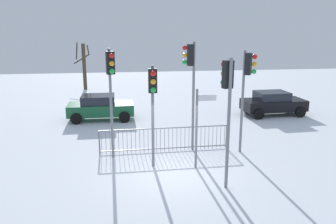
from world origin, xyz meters
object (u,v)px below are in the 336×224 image
traffic_light_rear_right (191,72)px  bare_tree_left (84,65)px  direction_sign_post (198,125)px  car_black_mid (273,103)px  traffic_light_rear_left (247,79)px  traffic_light_foreground_left (153,94)px  traffic_light_mid_right (111,80)px  car_green_near (100,107)px  traffic_light_foreground_right (227,94)px

traffic_light_rear_right → bare_tree_left: size_ratio=1.18×
direction_sign_post → car_black_mid: 9.94m
traffic_light_rear_left → traffic_light_foreground_left: 4.23m
traffic_light_mid_right → traffic_light_rear_right: bearing=175.6°
car_green_near → traffic_light_foreground_left: bearing=-72.3°
traffic_light_rear_left → direction_sign_post: size_ratio=1.42×
direction_sign_post → car_green_near: 8.88m
traffic_light_rear_left → bare_tree_left: 18.93m
car_green_near → car_black_mid: 10.54m
traffic_light_foreground_right → traffic_light_foreground_left: (-2.25, 1.91, -0.32)m
traffic_light_foreground_left → car_green_near: traffic_light_foreground_left is taller
car_black_mid → traffic_light_mid_right: bearing=-150.8°
car_black_mid → bare_tree_left: 16.53m
traffic_light_foreground_right → traffic_light_foreground_left: 2.97m
traffic_light_mid_right → traffic_light_rear_left: bearing=165.0°
traffic_light_foreground_right → direction_sign_post: 2.32m
traffic_light_rear_left → traffic_light_rear_right: 2.37m
traffic_light_foreground_left → traffic_light_rear_right: 2.60m
traffic_light_rear_left → traffic_light_foreground_right: (-1.80, -3.07, 0.01)m
traffic_light_mid_right → bare_tree_left: size_ratio=1.12×
traffic_light_foreground_left → traffic_light_mid_right: (-1.55, 1.23, 0.40)m
bare_tree_left → car_green_near: bearing=-79.9°
traffic_light_rear_left → car_green_near: traffic_light_rear_left is taller
traffic_light_rear_left → traffic_light_foreground_right: bearing=4.6°
car_black_mid → bare_tree_left: bare_tree_left is taller
traffic_light_foreground_right → car_green_near: size_ratio=1.16×
traffic_light_mid_right → bare_tree_left: bearing=-95.1°
traffic_light_foreground_left → car_black_mid: size_ratio=1.02×
traffic_light_mid_right → car_green_near: traffic_light_mid_right is taller
traffic_light_foreground_right → traffic_light_mid_right: 4.93m
traffic_light_foreground_right → bare_tree_left: (-6.53, 20.03, -1.13)m
traffic_light_foreground_right → direction_sign_post: size_ratio=1.42×
traffic_light_rear_right → traffic_light_foreground_right: bearing=-177.8°
traffic_light_rear_right → bare_tree_left: 17.45m
car_black_mid → car_green_near: bearing=175.5°
traffic_light_foreground_right → traffic_light_rear_right: bearing=82.2°
car_black_mid → traffic_light_rear_right: bearing=-142.1°
traffic_light_mid_right → car_black_mid: bearing=-162.3°
direction_sign_post → traffic_light_mid_right: bearing=154.0°
traffic_light_foreground_left → traffic_light_rear_right: bearing=-133.3°
traffic_light_rear_left → traffic_light_foreground_left: traffic_light_rear_left is taller
traffic_light_rear_left → bare_tree_left: traffic_light_rear_left is taller
direction_sign_post → car_green_near: (-4.09, 7.82, -0.98)m
traffic_light_foreground_right → car_black_mid: traffic_light_foreground_right is taller
traffic_light_foreground_right → traffic_light_mid_right: (-3.80, 3.14, 0.08)m
car_green_near → bare_tree_left: bare_tree_left is taller
traffic_light_rear_right → traffic_light_foreground_left: bearing=130.4°
traffic_light_rear_left → direction_sign_post: (-2.37, -1.39, -1.49)m
traffic_light_foreground_left → bare_tree_left: (-4.28, 18.11, -0.81)m
traffic_light_rear_left → traffic_light_mid_right: traffic_light_mid_right is taller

